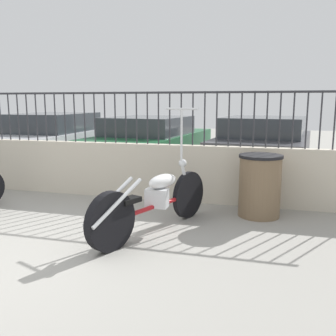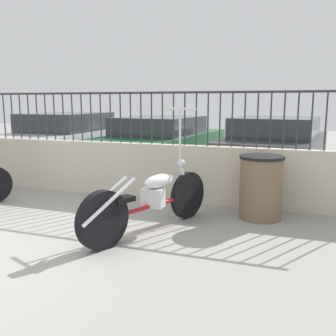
# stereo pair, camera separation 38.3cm
# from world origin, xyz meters

# --- Properties ---
(low_wall) EXTENTS (8.69, 0.18, 0.94)m
(low_wall) POSITION_xyz_m (0.00, 2.92, 0.47)
(low_wall) COLOR beige
(low_wall) RESTS_ON ground_plane
(fence_railing) EXTENTS (8.69, 0.04, 0.87)m
(fence_railing) POSITION_xyz_m (-0.00, 2.92, 1.52)
(fence_railing) COLOR #2D2D33
(fence_railing) RESTS_ON low_wall
(motorcycle_red) EXTENTS (0.97, 2.08, 1.58)m
(motorcycle_red) POSITION_xyz_m (1.35, 1.23, 0.41)
(motorcycle_red) COLOR black
(motorcycle_red) RESTS_ON ground_plane
(trash_bin) EXTENTS (0.62, 0.62, 0.90)m
(trash_bin) POSITION_xyz_m (2.65, 2.38, 0.45)
(trash_bin) COLOR brown
(trash_bin) RESTS_ON ground_plane
(car_silver) EXTENTS (1.81, 4.61, 1.36)m
(car_silver) POSITION_xyz_m (-2.52, 5.47, 0.69)
(car_silver) COLOR black
(car_silver) RESTS_ON ground_plane
(car_green) EXTENTS (2.28, 4.45, 1.29)m
(car_green) POSITION_xyz_m (-0.05, 5.65, 0.66)
(car_green) COLOR black
(car_green) RESTS_ON ground_plane
(car_dark_grey) EXTENTS (2.30, 4.11, 1.31)m
(car_dark_grey) POSITION_xyz_m (2.64, 5.68, 0.67)
(car_dark_grey) COLOR black
(car_dark_grey) RESTS_ON ground_plane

